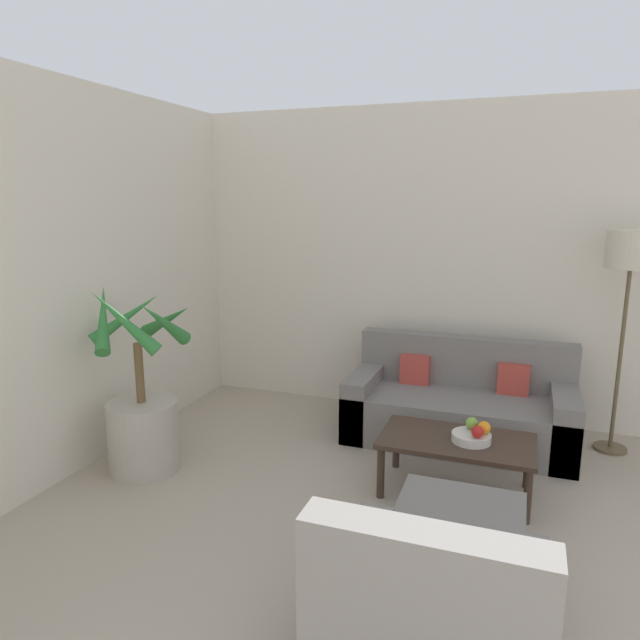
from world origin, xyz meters
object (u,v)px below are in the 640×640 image
Objects in this scene: fruit_bowl at (471,437)px; apple_green at (472,423)px; apple_red at (477,432)px; floor_lamp at (631,261)px; sofa_loveseat at (459,408)px; potted_palm at (143,415)px; armchair at (432,635)px; ottoman at (458,541)px; coffee_table at (457,446)px; orange_fruit at (484,428)px.

apple_green is at bearing 95.79° from fruit_bowl.
floor_lamp is at bearing 51.17° from apple_red.
sofa_loveseat is 0.93m from fruit_bowl.
apple_red is (0.04, -0.06, 0.07)m from fruit_bowl.
potted_palm is 1.53× the size of armchair.
ottoman is at bearing -11.24° from potted_palm.
coffee_table is at bearing -134.23° from floor_lamp.
ottoman is at bearing 89.34° from armchair.
sofa_loveseat is 21.32× the size of orange_fruit.
apple_green reaches higher than ottoman.
floor_lamp is 1.80m from fruit_bowl.
armchair reaches higher than coffee_table.
fruit_bowl is at bearing -7.03° from coffee_table.
orange_fruit is at bearing 4.54° from coffee_table.
fruit_bowl reaches higher than ottoman.
armchair is at bearing -29.10° from potted_palm.
apple_red is at bearing 89.25° from armchair.
sofa_loveseat is at bearing 95.36° from coffee_table.
apple_green is 0.13× the size of ottoman.
potted_palm is 2.18m from coffee_table.
fruit_bowl is at bearing 91.88° from ottoman.
potted_palm is 2.44m from sofa_loveseat.
sofa_loveseat reaches higher than apple_green.
apple_red is 1.61m from armchair.
floor_lamp is at bearing 46.39° from apple_green.
fruit_bowl is 1.66m from armchair.
potted_palm is 16.96× the size of apple_green.
fruit_bowl is at bearing -131.42° from floor_lamp.
floor_lamp is at bearing 25.11° from potted_palm.
sofa_loveseat is 2.77× the size of ottoman.
armchair is 0.81m from ottoman.
apple_red is at bearing -27.36° from coffee_table.
orange_fruit is at bearing 10.52° from potted_palm.
apple_green is (0.08, 0.06, 0.14)m from coffee_table.
potted_palm is 0.78× the size of sofa_loveseat.
coffee_table is at bearing -84.64° from sofa_loveseat.
floor_lamp is 1.72× the size of coffee_table.
apple_red is 0.96× the size of orange_fruit.
potted_palm is 2.15× the size of ottoman.
ottoman is at bearing -115.70° from floor_lamp.
ottoman is (2.25, -0.45, -0.22)m from potted_palm.
apple_green is at bearing -78.71° from sofa_loveseat.
ottoman is at bearing -93.05° from orange_fruit.
floor_lamp is at bearing 50.24° from orange_fruit.
orange_fruit is at bearing -74.25° from sofa_loveseat.
orange_fruit reaches higher than apple_green.
apple_red is (-0.92, -1.15, -0.99)m from floor_lamp.
armchair is (-0.02, -1.60, -0.19)m from apple_red.
armchair is at bearing -86.30° from coffee_table.
floor_lamp reaches higher than potted_palm.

